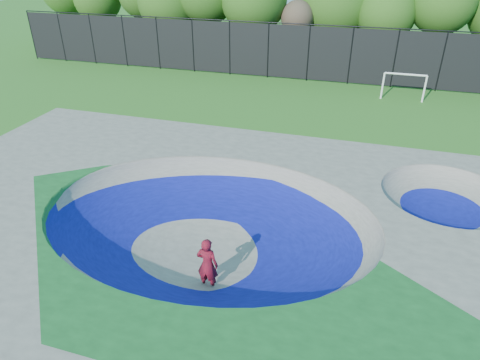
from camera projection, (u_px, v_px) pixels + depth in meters
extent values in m
plane|color=#27631B|center=(209.00, 249.00, 14.42)|extent=(120.00, 120.00, 0.00)
cube|color=gray|center=(209.00, 231.00, 14.05)|extent=(22.00, 14.00, 1.50)
imported|color=red|center=(207.00, 265.00, 12.36)|extent=(0.67, 0.46, 1.80)
cube|color=black|center=(209.00, 287.00, 12.79)|extent=(0.80, 0.29, 0.05)
cylinder|color=white|center=(383.00, 86.00, 27.89)|extent=(0.12, 0.12, 1.71)
cylinder|color=white|center=(424.00, 89.00, 27.25)|extent=(0.12, 0.12, 1.71)
cylinder|color=white|center=(406.00, 74.00, 27.16)|extent=(2.57, 0.12, 0.12)
cylinder|color=black|center=(32.00, 35.00, 37.01)|extent=(0.09, 0.09, 4.00)
cylinder|color=black|center=(62.00, 37.00, 36.26)|extent=(0.09, 0.09, 4.00)
cylinder|color=black|center=(92.00, 39.00, 35.52)|extent=(0.09, 0.09, 4.00)
cylinder|color=black|center=(125.00, 41.00, 34.77)|extent=(0.09, 0.09, 4.00)
cylinder|color=black|center=(158.00, 44.00, 34.02)|extent=(0.09, 0.09, 4.00)
cylinder|color=black|center=(193.00, 46.00, 33.27)|extent=(0.09, 0.09, 4.00)
cylinder|color=black|center=(230.00, 48.00, 32.52)|extent=(0.09, 0.09, 4.00)
cylinder|color=black|center=(268.00, 51.00, 31.77)|extent=(0.09, 0.09, 4.00)
cylinder|color=black|center=(308.00, 53.00, 31.02)|extent=(0.09, 0.09, 4.00)
cylinder|color=black|center=(351.00, 56.00, 30.27)|extent=(0.09, 0.09, 4.00)
cylinder|color=black|center=(395.00, 59.00, 29.52)|extent=(0.09, 0.09, 4.00)
cylinder|color=black|center=(442.00, 62.00, 28.77)|extent=(0.09, 0.09, 4.00)
cube|color=black|center=(308.00, 53.00, 31.02)|extent=(48.00, 0.03, 3.80)
cylinder|color=black|center=(311.00, 24.00, 30.05)|extent=(48.00, 0.08, 0.08)
cylinder|color=#453622|center=(74.00, 27.00, 42.40)|extent=(0.44, 0.44, 3.38)
cylinder|color=#453622|center=(102.00, 33.00, 41.17)|extent=(0.44, 0.44, 2.85)
cylinder|color=#453622|center=(147.00, 32.00, 40.13)|extent=(0.44, 0.44, 3.37)
cylinder|color=#453622|center=(173.00, 42.00, 38.07)|extent=(0.44, 0.44, 2.63)
sphere|color=#275516|center=(170.00, 1.00, 36.43)|extent=(5.48, 5.48, 5.48)
cylinder|color=#453622|center=(209.00, 39.00, 36.85)|extent=(0.44, 0.44, 3.58)
cylinder|color=#453622|center=(253.00, 45.00, 35.78)|extent=(0.44, 0.44, 3.09)
cylinder|color=#453622|center=(295.00, 49.00, 34.93)|extent=(0.44, 0.44, 2.78)
sphere|color=brown|center=(297.00, 17.00, 33.72)|extent=(2.60, 2.60, 2.60)
cylinder|color=#453622|center=(333.00, 47.00, 36.11)|extent=(0.44, 0.44, 2.61)
sphere|color=#275516|center=(337.00, 2.00, 34.39)|extent=(5.95, 5.95, 5.95)
cylinder|color=#453622|center=(380.00, 53.00, 34.17)|extent=(0.44, 0.44, 2.63)
sphere|color=#275516|center=(387.00, 13.00, 32.71)|extent=(4.48, 4.48, 4.48)
cylinder|color=#453622|center=(433.00, 50.00, 33.26)|extent=(0.44, 0.44, 3.42)
sphere|color=#275516|center=(443.00, 2.00, 31.57)|extent=(4.71, 4.71, 4.71)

